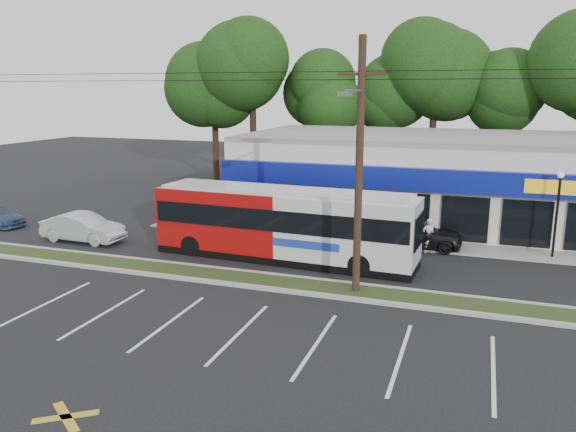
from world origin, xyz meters
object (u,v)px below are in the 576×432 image
Objects in this scene: lamp_post at (558,205)px; car_dark at (414,233)px; metrobus at (284,222)px; car_silver at (83,228)px; pedestrian_a at (428,236)px; utility_pole at (355,160)px; pedestrian_b at (412,236)px.

lamp_post is 0.88× the size of car_dark.
metrobus is 11.39m from car_silver.
metrobus reaches higher than car_silver.
lamp_post is at bearing 161.07° from pedestrian_a.
metrobus is (-4.14, 3.57, -3.60)m from utility_pole.
utility_pole is at bearing -38.05° from metrobus.
car_silver is at bearing 168.86° from utility_pole.
car_dark is 1.05× the size of car_silver.
lamp_post reaches higher than car_silver.
utility_pole is 8.61m from pedestrian_a.
utility_pole is 3.88× the size of metrobus.
pedestrian_a reaches higher than car_dark.
pedestrian_b is at bearing 76.82° from utility_pole.
pedestrian_b reaches higher than car_dark.
metrobus is 7.36× the size of pedestrian_b.
metrobus is 2.67× the size of car_dark.
utility_pole is at bearing -100.25° from car_silver.
car_silver is at bearing 100.49° from car_dark.
utility_pole is 8.26m from pedestrian_b.
car_silver is at bearing -15.68° from pedestrian_a.
utility_pole is 28.42× the size of pedestrian_a.
lamp_post reaches higher than pedestrian_b.
pedestrian_a is (6.48, 3.37, -0.94)m from metrobus.
metrobus is 7.04m from car_dark.
utility_pole is 8.99m from car_dark.
lamp_post is at bearing -91.79° from car_dark.
utility_pole is 11.67m from lamp_post.
lamp_post is (8.17, 7.87, -2.74)m from utility_pole.
pedestrian_a is at bearing 30.19° from metrobus.
car_dark is at bearing 78.32° from utility_pole.
lamp_post reaches higher than pedestrian_a.
car_silver is at bearing -168.46° from lamp_post.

